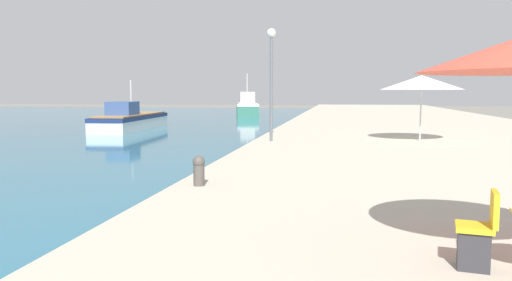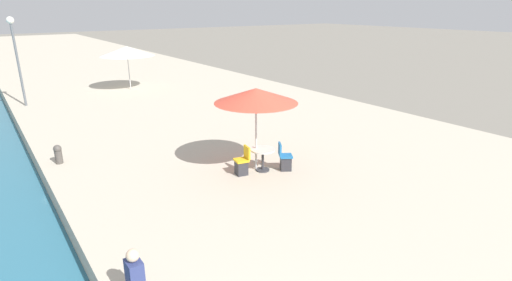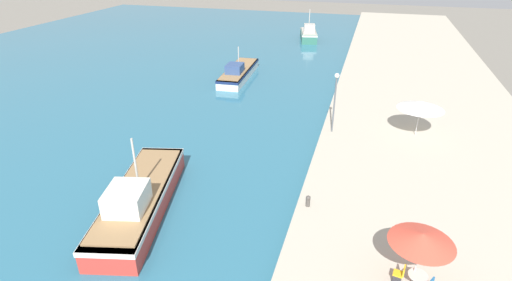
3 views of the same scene
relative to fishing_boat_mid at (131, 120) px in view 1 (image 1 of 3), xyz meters
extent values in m
cube|color=#BCB29E|center=(18.86, 2.30, -0.40)|extent=(16.00, 90.00, 0.64)
cube|color=white|center=(-0.01, 0.15, -0.19)|extent=(2.91, 9.55, 0.98)
cube|color=navy|center=(-0.01, 0.15, 0.17)|extent=(2.96, 9.65, 0.25)
cube|color=#99754C|center=(-0.01, 0.15, 0.35)|extent=(2.68, 8.79, 0.10)
cube|color=#334C7F|center=(0.09, -1.49, 0.84)|extent=(1.76, 2.17, 0.88)
cylinder|color=#B7B2A8|center=(-0.01, 0.15, 1.57)|extent=(0.12, 0.12, 2.35)
cube|color=#33705B|center=(4.24, 21.02, -0.02)|extent=(3.55, 6.56, 1.32)
cube|color=silver|center=(4.24, 21.02, 0.51)|extent=(3.61, 6.63, 0.25)
cube|color=#ADA89E|center=(4.24, 21.02, 0.69)|extent=(3.27, 6.04, 0.10)
cube|color=#B7B2A8|center=(4.48, 19.96, 1.33)|extent=(1.83, 1.68, 1.19)
cylinder|color=#B7B2A8|center=(4.24, 21.02, 2.32)|extent=(0.12, 0.12, 3.17)
cylinder|color=#B7B7B7|center=(17.66, -11.34, 1.04)|extent=(0.06, 0.06, 2.25)
cone|color=white|center=(17.66, -11.34, 2.31)|extent=(3.32, 3.32, 0.58)
cube|color=#2D2D33|center=(15.97, -26.78, 0.14)|extent=(0.40, 0.40, 0.45)
cube|color=gold|center=(15.97, -26.78, 0.40)|extent=(0.46, 0.46, 0.06)
cube|color=gold|center=(16.17, -26.82, 0.63)|extent=(0.13, 0.40, 0.40)
cylinder|color=#4C4742|center=(11.46, -22.43, 0.14)|extent=(0.24, 0.24, 0.45)
sphere|color=#4C4742|center=(11.46, -22.43, 0.44)|extent=(0.26, 0.26, 0.26)
cylinder|color=#565B60|center=(11.62, -12.46, 2.02)|extent=(0.12, 0.12, 4.20)
sphere|color=white|center=(11.62, -12.46, 4.30)|extent=(0.36, 0.36, 0.36)
camera|label=1|loc=(14.46, -32.66, 1.93)|focal=35.00mm
camera|label=2|loc=(9.63, -36.53, 4.98)|focal=28.00mm
camera|label=3|loc=(13.73, -40.36, 12.80)|focal=28.00mm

